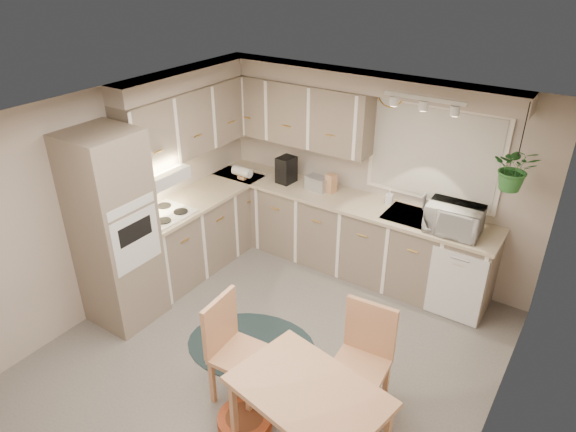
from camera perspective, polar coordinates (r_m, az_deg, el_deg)
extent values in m
plane|color=slate|center=(5.31, -1.71, -14.94)|extent=(4.20, 4.20, 0.00)
plane|color=white|center=(4.07, -2.19, 10.60)|extent=(4.20, 4.20, 0.00)
cube|color=#B2A393|center=(6.21, 9.39, 4.72)|extent=(4.00, 0.04, 2.40)
cube|color=#B2A393|center=(3.48, -23.54, -18.93)|extent=(4.00, 0.04, 2.40)
cube|color=#B2A393|center=(5.84, -18.16, 2.06)|extent=(0.04, 4.20, 2.40)
cube|color=#B2A393|center=(3.98, 22.85, -12.03)|extent=(0.04, 4.20, 2.40)
cube|color=gray|center=(6.49, -9.62, -1.66)|extent=(0.60, 1.85, 0.90)
cube|color=gray|center=(6.38, 6.10, -1.94)|extent=(3.60, 0.60, 0.90)
cube|color=#C7B491|center=(6.26, -9.89, 2.05)|extent=(0.64, 1.89, 0.04)
cube|color=#C7B491|center=(6.15, 6.27, 1.81)|extent=(3.64, 0.64, 0.04)
cube|color=gray|center=(5.47, -18.72, -1.61)|extent=(0.65, 0.65, 2.10)
cube|color=silver|center=(5.24, -16.51, -2.58)|extent=(0.02, 0.56, 0.58)
cube|color=gray|center=(6.11, -10.74, 10.45)|extent=(0.35, 2.00, 0.75)
cube|color=gray|center=(6.30, 0.75, 11.48)|extent=(2.00, 0.35, 0.75)
cube|color=#B2A393|center=(6.00, -11.33, 14.80)|extent=(0.30, 2.00, 0.20)
cube|color=#B2A393|center=(5.82, 7.76, 14.68)|extent=(3.60, 0.30, 0.20)
cube|color=silver|center=(5.89, -13.60, 0.19)|extent=(0.52, 0.58, 0.02)
cube|color=silver|center=(5.71, -14.25, 4.28)|extent=(0.40, 0.60, 0.14)
cube|color=white|center=(5.82, 15.84, 6.62)|extent=(1.40, 0.02, 1.00)
cube|color=white|center=(5.82, 15.87, 6.65)|extent=(1.50, 0.02, 1.10)
cube|color=#A4A6AC|center=(5.86, 14.08, -0.52)|extent=(0.70, 0.48, 0.10)
cube|color=silver|center=(5.72, 18.03, -7.54)|extent=(0.58, 0.02, 0.83)
cube|color=silver|center=(5.12, 14.93, 12.53)|extent=(0.80, 0.04, 0.04)
cylinder|color=#E9B752|center=(5.82, 11.38, 13.17)|extent=(0.30, 0.03, 0.30)
cube|color=tan|center=(4.26, 2.24, -22.00)|extent=(1.25, 0.95, 0.71)
cube|color=tan|center=(4.59, -5.19, -14.90)|extent=(0.50, 0.50, 1.00)
cube|color=tan|center=(4.50, 7.90, -16.11)|extent=(0.51, 0.51, 1.01)
ellipsoid|color=black|center=(5.40, -4.13, -14.09)|extent=(1.58, 1.39, 0.01)
cylinder|color=#AB4922|center=(4.68, -4.82, -21.75)|extent=(0.46, 0.46, 0.11)
imported|color=silver|center=(5.57, 18.00, 0.00)|extent=(0.57, 0.33, 0.38)
imported|color=silver|center=(6.07, 11.16, 1.71)|extent=(0.12, 0.19, 0.08)
imported|color=#2A6B2B|center=(5.25, 23.85, 4.37)|extent=(0.46, 0.50, 0.34)
cube|color=black|center=(6.47, -0.19, 5.16)|extent=(0.21, 0.24, 0.33)
cube|color=#A4A6AC|center=(6.30, 3.25, 3.65)|extent=(0.29, 0.19, 0.17)
cube|color=tan|center=(6.23, 4.79, 3.65)|extent=(0.13, 0.13, 0.23)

